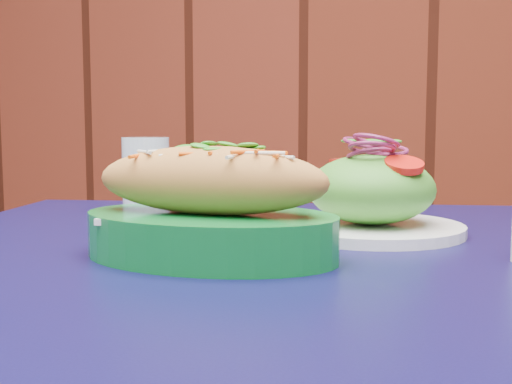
% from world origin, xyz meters
% --- Properties ---
extents(cafe_table, '(0.95, 0.95, 0.75)m').
position_xyz_m(cafe_table, '(0.29, 1.58, 0.66)').
color(cafe_table, black).
rests_on(cafe_table, ground).
extents(banh_mi_basket, '(0.25, 0.17, 0.12)m').
position_xyz_m(banh_mi_basket, '(0.26, 1.53, 0.80)').
color(banh_mi_basket, '#0B6626').
rests_on(banh_mi_basket, cafe_table).
extents(salad_plate, '(0.22, 0.22, 0.12)m').
position_xyz_m(salad_plate, '(0.39, 1.71, 0.79)').
color(salad_plate, white).
rests_on(salad_plate, cafe_table).
extents(water_glass, '(0.07, 0.07, 0.11)m').
position_xyz_m(water_glass, '(0.05, 1.79, 0.80)').
color(water_glass, silver).
rests_on(water_glass, cafe_table).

